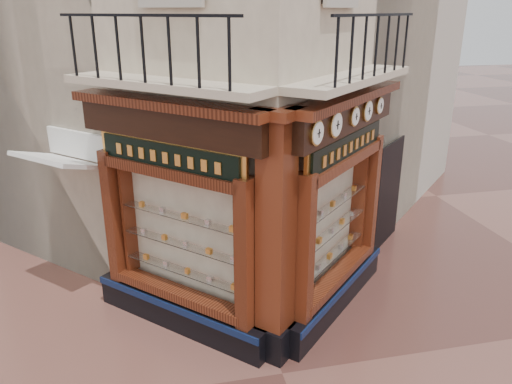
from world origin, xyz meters
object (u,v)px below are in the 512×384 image
object	(u,v)px
clock_c	(354,116)
clock_e	(379,106)
signboard_left	(168,157)
signboard_right	(347,146)
clock_a	(317,133)
awning	(76,291)
clock_d	(367,111)
clock_b	(336,125)
corner_pilaster	(276,244)

from	to	relation	value
clock_c	clock_e	distance (m)	1.15
signboard_left	signboard_right	size ratio (longest dim) A/B	0.99
clock_a	signboard_right	distance (m)	1.51
clock_c	clock_a	bearing A→B (deg)	-180.00
awning	signboard_left	world-z (taller)	signboard_left
clock_d	clock_b	bearing A→B (deg)	-180.00
clock_d	clock_e	xyz separation A→B (m)	(0.41, 0.41, 0.00)
clock_a	clock_b	world-z (taller)	clock_b
awning	signboard_left	size ratio (longest dim) A/B	0.74
clock_d	awning	distance (m)	6.53
corner_pilaster	clock_b	distance (m)	1.98
clock_a	signboard_right	xyz separation A→B (m)	(0.92, 1.07, -0.52)
clock_e	awning	xyz separation A→B (m)	(-5.68, 0.94, -3.62)
clock_b	clock_d	xyz separation A→B (m)	(0.92, 0.92, -0.00)
clock_a	signboard_right	size ratio (longest dim) A/B	0.17
corner_pilaster	clock_d	world-z (taller)	corner_pilaster
corner_pilaster	signboard_left	distance (m)	2.12
clock_b	signboard_right	size ratio (longest dim) A/B	0.19
corner_pilaster	clock_a	world-z (taller)	corner_pilaster
clock_d	clock_a	bearing A→B (deg)	-180.00
clock_e	awning	bearing A→B (deg)	125.63
clock_a	signboard_right	bearing A→B (deg)	4.49
corner_pilaster	clock_d	bearing A→B (deg)	-10.65
corner_pilaster	clock_e	distance (m)	3.34
corner_pilaster	clock_a	distance (m)	1.76
clock_e	clock_a	bearing A→B (deg)	-180.00
clock_c	clock_e	size ratio (longest dim) A/B	1.06
awning	clock_d	bearing A→B (deg)	-149.37
clock_c	clock_e	bearing A→B (deg)	-0.00
clock_c	clock_d	distance (m)	0.57
corner_pilaster	awning	world-z (taller)	corner_pilaster
awning	signboard_right	world-z (taller)	signboard_right
corner_pilaster	clock_c	world-z (taller)	corner_pilaster
clock_b	signboard_left	xyz separation A→B (m)	(-2.45, 0.63, -0.52)
clock_d	signboard_right	size ratio (longest dim) A/B	0.18
clock_a	clock_c	distance (m)	1.36
clock_b	clock_c	bearing A→B (deg)	0.00
clock_e	signboard_right	xyz separation A→B (m)	(-0.86, -0.70, -0.52)
signboard_right	awning	bearing A→B (deg)	116.21
clock_e	signboard_left	xyz separation A→B (m)	(-3.78, -0.70, -0.52)
clock_b	awning	xyz separation A→B (m)	(-4.35, 2.27, -3.62)
clock_b	corner_pilaster	bearing A→B (deg)	156.28
signboard_left	clock_b	bearing A→B (deg)	-149.39
clock_a	awning	world-z (taller)	clock_a
clock_a	clock_b	distance (m)	0.63
clock_a	clock_d	bearing A→B (deg)	0.00
corner_pilaster	signboard_right	xyz separation A→B (m)	(1.46, 1.01, 1.15)
clock_e	signboard_right	bearing A→B (deg)	174.29
clock_a	clock_e	bearing A→B (deg)	0.00
clock_c	signboard_left	bearing A→B (deg)	132.81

